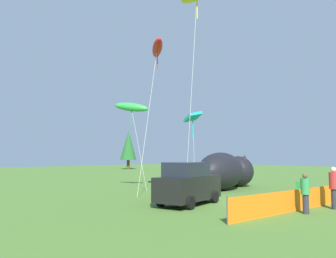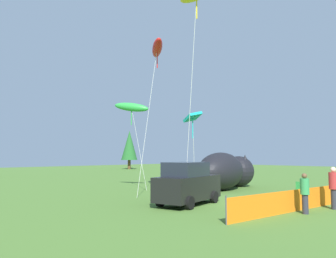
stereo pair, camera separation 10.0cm
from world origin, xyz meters
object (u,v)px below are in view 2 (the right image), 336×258
(spectator_in_blue_shirt, at_px, (305,192))
(kite_teal_diamond, at_px, (193,118))
(parked_car, at_px, (188,184))
(kite_red_lizard, at_px, (157,48))
(folding_chair, at_px, (300,189))
(kite_green_fish, at_px, (131,107))
(inflatable_cat, at_px, (226,172))
(spectator_in_red_shirt, at_px, (334,186))

(spectator_in_blue_shirt, bearing_deg, kite_teal_diamond, 82.86)
(parked_car, relative_size, kite_teal_diamond, 0.85)
(kite_red_lizard, bearing_deg, parked_car, -110.48)
(folding_chair, height_order, kite_green_fish, kite_green_fish)
(folding_chair, distance_m, kite_green_fish, 12.34)
(folding_chair, bearing_deg, kite_green_fish, -84.26)
(folding_chair, bearing_deg, spectator_in_blue_shirt, 12.73)
(folding_chair, height_order, kite_red_lizard, kite_red_lizard)
(spectator_in_blue_shirt, height_order, kite_teal_diamond, kite_teal_diamond)
(folding_chair, distance_m, spectator_in_blue_shirt, 4.66)
(inflatable_cat, height_order, spectator_in_blue_shirt, inflatable_cat)
(spectator_in_red_shirt, bearing_deg, spectator_in_blue_shirt, 168.80)
(inflatable_cat, bearing_deg, parked_car, -169.01)
(parked_car, xyz_separation_m, kite_teal_diamond, (2.56, 1.92, 3.66))
(inflatable_cat, height_order, kite_green_fish, kite_green_fish)
(folding_chair, xyz_separation_m, kite_green_fish, (-3.69, 10.51, 5.32))
(spectator_in_red_shirt, height_order, kite_red_lizard, kite_red_lizard)
(inflatable_cat, bearing_deg, kite_teal_diamond, -177.79)
(parked_car, bearing_deg, spectator_in_red_shirt, -67.93)
(inflatable_cat, height_order, kite_red_lizard, kite_red_lizard)
(folding_chair, height_order, kite_teal_diamond, kite_teal_diamond)
(spectator_in_red_shirt, distance_m, kite_red_lizard, 12.73)
(kite_green_fish, height_order, kite_red_lizard, kite_red_lizard)
(parked_car, xyz_separation_m, inflatable_cat, (7.52, 3.14, 0.19))
(inflatable_cat, relative_size, kite_red_lizard, 0.72)
(inflatable_cat, height_order, kite_teal_diamond, kite_teal_diamond)
(kite_green_fish, bearing_deg, spectator_in_red_shirt, -82.78)
(kite_green_fish, distance_m, kite_red_lizard, 4.89)
(folding_chair, relative_size, kite_teal_diamond, 0.19)
(spectator_in_blue_shirt, bearing_deg, kite_green_fish, 87.84)
(kite_green_fish, xyz_separation_m, kite_red_lizard, (-0.69, -3.51, 3.33))
(parked_car, height_order, spectator_in_blue_shirt, parked_car)
(folding_chair, height_order, inflatable_cat, inflatable_cat)
(kite_green_fish, relative_size, kite_teal_diamond, 1.26)
(kite_red_lizard, bearing_deg, folding_chair, -57.94)
(parked_car, bearing_deg, spectator_in_blue_shirt, -84.18)
(parked_car, relative_size, spectator_in_red_shirt, 2.26)
(parked_car, relative_size, kite_green_fish, 0.68)
(folding_chair, bearing_deg, inflatable_cat, -118.66)
(inflatable_cat, bearing_deg, spectator_in_blue_shirt, -136.88)
(kite_teal_diamond, xyz_separation_m, kite_red_lizard, (-1.10, 2.00, 4.53))
(inflatable_cat, height_order, spectator_in_red_shirt, inflatable_cat)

